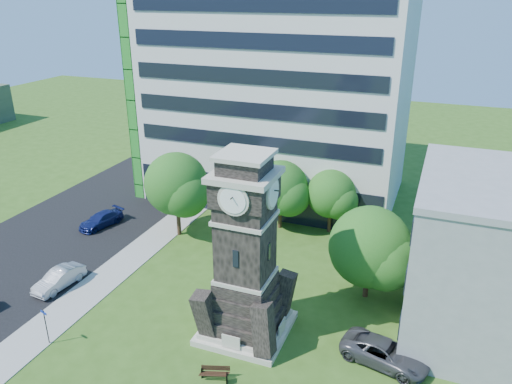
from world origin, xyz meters
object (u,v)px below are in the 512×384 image
at_px(car_street_mid, 59,279).
at_px(street_sign, 46,323).
at_px(park_bench, 215,373).
at_px(car_east_lot, 385,353).
at_px(car_street_north, 101,220).
at_px(clock_tower, 246,260).

height_order(car_street_mid, street_sign, street_sign).
height_order(car_street_mid, park_bench, car_street_mid).
xyz_separation_m(car_east_lot, park_bench, (-8.87, -4.90, -0.27)).
bearing_deg(car_street_north, street_sign, -48.04).
distance_m(car_east_lot, street_sign, 20.84).
height_order(clock_tower, car_street_mid, clock_tower).
bearing_deg(clock_tower, car_street_mid, -178.87).
xyz_separation_m(car_street_north, street_sign, (7.49, -15.12, 0.92)).
height_order(car_street_mid, car_east_lot, car_east_lot).
bearing_deg(car_east_lot, street_sign, 119.17).
relative_size(car_street_mid, car_street_north, 0.94).
xyz_separation_m(clock_tower, car_east_lot, (8.86, 0.19, -4.55)).
bearing_deg(park_bench, car_east_lot, 10.40).
bearing_deg(car_east_lot, park_bench, 131.56).
height_order(clock_tower, park_bench, clock_tower).
bearing_deg(car_street_north, car_street_mid, -54.03).
xyz_separation_m(car_street_mid, car_street_north, (-3.60, 9.70, -0.05)).
bearing_deg(street_sign, car_east_lot, 32.44).
xyz_separation_m(car_street_north, park_bench, (18.59, -14.10, -0.19)).
relative_size(clock_tower, car_east_lot, 2.33).
distance_m(clock_tower, car_east_lot, 9.96).
relative_size(clock_tower, car_street_north, 2.76).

